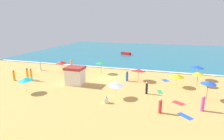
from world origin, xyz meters
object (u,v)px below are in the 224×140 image
beachgoer_7 (71,64)px  beach_umbrella_0 (116,84)px  beach_umbrella_3 (197,67)px  beachgoer_5 (106,100)px  beach_umbrella_6 (177,75)px  beach_umbrella_7 (198,73)px  beach_umbrella_5 (138,70)px  lifeguard_cabana (75,75)px  beach_umbrella_2 (101,63)px  beachgoer_0 (27,74)px  beach_umbrella_4 (61,62)px  beachgoer_3 (203,104)px  beach_umbrella_8 (25,79)px  beachgoer_4 (127,76)px  beachgoer_9 (14,76)px  small_boat_0 (126,53)px  beach_umbrella_1 (208,82)px  beachgoer_2 (147,88)px  beachgoer_6 (31,75)px  beachgoer_1 (160,106)px  beachgoer_8 (40,66)px  beach_tent (72,74)px

beachgoer_7 → beach_umbrella_0: bearing=-43.1°
beach_umbrella_3 → beachgoer_5: 16.51m
beach_umbrella_6 → beach_umbrella_7: (2.83, 1.27, 0.18)m
beach_umbrella_5 → beach_umbrella_7: size_ratio=1.26×
lifeguard_cabana → beach_umbrella_7: size_ratio=1.25×
beach_umbrella_2 → beachgoer_0: 12.03m
beach_umbrella_0 → beach_umbrella_4: size_ratio=1.09×
beach_umbrella_3 → beachgoer_3: (-0.77, -11.32, -1.32)m
beach_umbrella_0 → beachgoer_7: bearing=136.9°
beach_umbrella_5 → beach_umbrella_8: size_ratio=1.03×
beachgoer_4 → beachgoer_9: bearing=-163.9°
beachgoer_0 → beachgoer_4: 15.75m
beach_umbrella_3 → beach_umbrella_6: bearing=-124.3°
beach_umbrella_5 → beach_umbrella_7: 8.41m
beachgoer_5 → lifeguard_cabana: bearing=142.8°
beach_umbrella_6 → beach_umbrella_8: 20.24m
beach_umbrella_0 → small_boat_0: beach_umbrella_0 is taller
beachgoer_0 → beachgoer_3: (24.81, -3.73, -0.10)m
beachgoer_3 → beachgoer_5: 10.08m
beach_umbrella_1 → beachgoer_3: 3.62m
beach_umbrella_1 → beach_umbrella_3: 8.10m
beach_umbrella_2 → beachgoer_4: 6.17m
beach_umbrella_1 → beach_umbrella_0: bearing=-166.5°
beachgoer_3 → beachgoer_9: beachgoer_3 is taller
beach_umbrella_2 → beachgoer_2: (8.81, -7.31, -1.20)m
beach_umbrella_0 → beachgoer_0: beach_umbrella_0 is taller
beach_umbrella_6 → beachgoer_6: beach_umbrella_6 is taller
beach_umbrella_5 → small_boat_0: bearing=107.4°
lifeguard_cabana → beachgoer_1: 13.50m
beach_umbrella_3 → beachgoer_9: (-27.09, -8.76, -1.33)m
lifeguard_cabana → beach_umbrella_7: (16.95, 4.27, 0.53)m
beachgoer_8 → small_boat_0: 24.01m
beachgoer_5 → beachgoer_6: beachgoer_6 is taller
beach_umbrella_0 → beachgoer_0: size_ratio=1.30×
beach_umbrella_2 → beachgoer_1: beach_umbrella_2 is taller
beach_umbrella_1 → beachgoer_9: beach_umbrella_1 is taller
beachgoer_1 → beachgoer_5: (-5.89, 0.69, -0.42)m
beach_umbrella_2 → beach_umbrella_4: size_ratio=1.19×
beach_umbrella_4 → beachgoer_1: size_ratio=1.41×
beach_umbrella_2 → beachgoer_3: beach_umbrella_2 is taller
beach_umbrella_3 → beach_umbrella_4: (-22.44, -2.64, -0.15)m
beach_umbrella_4 → beach_umbrella_5: size_ratio=0.84×
beachgoer_5 → beachgoer_8: 19.29m
beach_umbrella_8 → beach_tent: beach_umbrella_8 is taller
beachgoer_3 → beachgoer_6: 23.92m
beach_umbrella_1 → beach_umbrella_4: beach_umbrella_1 is taller
beachgoer_6 → beachgoer_8: bearing=115.5°
beach_umbrella_2 → beachgoer_1: size_ratio=1.69×
beachgoer_3 → beachgoer_4: bearing=142.0°
beachgoer_6 → beach_umbrella_4: bearing=69.6°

